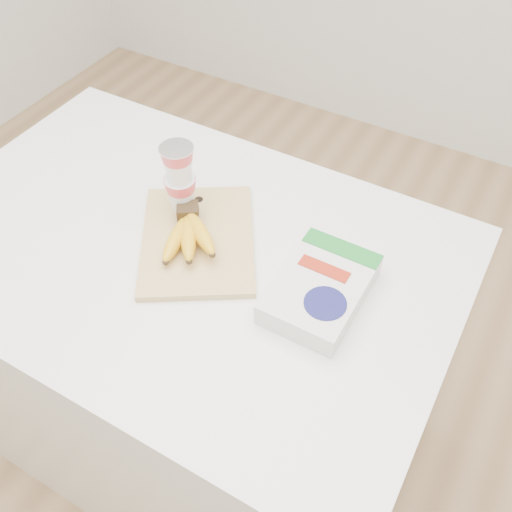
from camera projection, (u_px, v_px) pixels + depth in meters
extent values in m
plane|color=tan|center=(206.00, 431.00, 1.97)|extent=(4.00, 4.00, 0.00)
cube|color=white|center=(196.00, 358.00, 1.63)|extent=(1.24, 0.83, 0.93)
cube|color=#CEBA71|center=(198.00, 239.00, 1.28)|extent=(0.39, 0.42, 0.02)
cube|color=#382816|center=(188.00, 212.00, 1.30)|extent=(0.06, 0.06, 0.03)
ellipsoid|color=gold|center=(177.00, 238.00, 1.25)|extent=(0.08, 0.16, 0.05)
sphere|color=#382816|center=(166.00, 262.00, 1.20)|extent=(0.01, 0.01, 0.01)
ellipsoid|color=gold|center=(188.00, 236.00, 1.25)|extent=(0.12, 0.15, 0.05)
sphere|color=#382816|center=(189.00, 261.00, 1.20)|extent=(0.01, 0.01, 0.01)
ellipsoid|color=gold|center=(200.00, 232.00, 1.25)|extent=(0.15, 0.12, 0.05)
sphere|color=#382816|center=(212.00, 255.00, 1.20)|extent=(0.01, 0.01, 0.01)
cylinder|color=silver|center=(176.00, 148.00, 1.21)|extent=(0.08, 0.08, 0.00)
cube|color=silver|center=(320.00, 289.00, 1.16)|extent=(0.17, 0.25, 0.05)
cube|color=#1B7C2A|center=(342.00, 248.00, 1.20)|extent=(0.17, 0.05, 0.00)
cylinder|color=#151751|center=(325.00, 303.00, 1.10)|extent=(0.09, 0.09, 0.00)
cube|color=#A12512|center=(324.00, 269.00, 1.16)|extent=(0.11, 0.03, 0.00)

